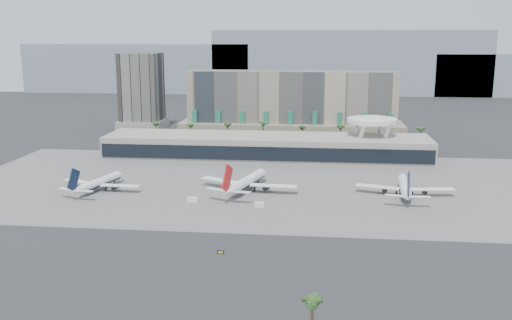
# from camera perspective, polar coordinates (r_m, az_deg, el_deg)

# --- Properties ---
(ground) EXTENTS (900.00, 900.00, 0.00)m
(ground) POSITION_cam_1_polar(r_m,az_deg,el_deg) (196.91, -1.84, -6.41)
(ground) COLOR #232326
(ground) RESTS_ON ground
(apron_pad) EXTENTS (260.00, 130.00, 0.06)m
(apron_pad) POSITION_cam_1_polar(r_m,az_deg,el_deg) (249.23, -0.08, -2.38)
(apron_pad) COLOR #5B5B59
(apron_pad) RESTS_ON ground
(mountain_ridge) EXTENTS (680.00, 60.00, 70.00)m
(mountain_ridge) POSITION_cam_1_polar(r_m,az_deg,el_deg) (655.58, 6.38, 9.26)
(mountain_ridge) COLOR gray
(mountain_ridge) RESTS_ON ground
(hotel) EXTENTS (140.00, 30.00, 42.00)m
(hotel) POSITION_cam_1_polar(r_m,az_deg,el_deg) (362.47, 3.56, 4.89)
(hotel) COLOR tan
(hotel) RESTS_ON ground
(office_tower) EXTENTS (30.00, 30.00, 52.00)m
(office_tower) POSITION_cam_1_polar(r_m,az_deg,el_deg) (405.38, -11.34, 6.33)
(office_tower) COLOR black
(office_tower) RESTS_ON ground
(terminal) EXTENTS (170.00, 32.50, 14.50)m
(terminal) POSITION_cam_1_polar(r_m,az_deg,el_deg) (301.08, 1.05, 1.43)
(terminal) COLOR #A59B91
(terminal) RESTS_ON ground
(saucer_structure) EXTENTS (26.00, 26.00, 21.89)m
(saucer_structure) POSITION_cam_1_polar(r_m,az_deg,el_deg) (305.37, 11.52, 3.61)
(saucer_structure) COLOR white
(saucer_structure) RESTS_ON ground
(palm_row) EXTENTS (157.80, 2.80, 13.10)m
(palm_row) POSITION_cam_1_polar(r_m,az_deg,el_deg) (334.44, 2.79, 3.19)
(palm_row) COLOR brown
(palm_row) RESTS_ON ground
(airliner_left) EXTENTS (35.77, 37.13, 13.06)m
(airliner_left) POSITION_cam_1_polar(r_m,az_deg,el_deg) (246.93, -15.46, -2.19)
(airliner_left) COLOR white
(airliner_left) RESTS_ON ground
(airliner_centre) EXTENTS (42.03, 43.56, 15.42)m
(airliner_centre) POSITION_cam_1_polar(r_m,az_deg,el_deg) (236.84, -0.97, -2.20)
(airliner_centre) COLOR white
(airliner_centre) RESTS_ON ground
(airliner_right) EXTENTS (39.61, 40.90, 14.12)m
(airliner_right) POSITION_cam_1_polar(r_m,az_deg,el_deg) (237.87, 14.66, -2.63)
(airliner_right) COLOR white
(airliner_right) RESTS_ON ground
(service_vehicle_a) EXTENTS (4.13, 2.21, 1.96)m
(service_vehicle_a) POSITION_cam_1_polar(r_m,az_deg,el_deg) (222.87, -6.36, -3.98)
(service_vehicle_a) COLOR silver
(service_vehicle_a) RESTS_ON ground
(service_vehicle_b) EXTENTS (3.72, 2.48, 1.78)m
(service_vehicle_b) POSITION_cam_1_polar(r_m,az_deg,el_deg) (215.52, 0.36, -4.49)
(service_vehicle_b) COLOR white
(service_vehicle_b) RESTS_ON ground
(taxiway_sign) EXTENTS (2.14, 0.64, 0.96)m
(taxiway_sign) POSITION_cam_1_polar(r_m,az_deg,el_deg) (171.21, -3.56, -9.18)
(taxiway_sign) COLOR black
(taxiway_sign) RESTS_ON ground
(near_palm_b) EXTENTS (6.00, 6.00, 13.66)m
(near_palm_b) POSITION_cam_1_polar(r_m,az_deg,el_deg) (115.91, 5.65, -14.55)
(near_palm_b) COLOR brown
(near_palm_b) RESTS_ON ground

